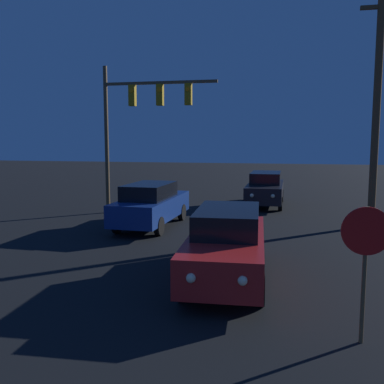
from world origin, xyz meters
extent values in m
cube|color=#B21E1E|center=(1.72, 9.54, 0.72)|extent=(1.95, 4.84, 0.78)
cube|color=black|center=(1.71, 9.77, 1.39)|extent=(1.58, 2.63, 0.55)
cylinder|color=black|center=(2.58, 8.11, 0.33)|extent=(0.22, 0.67, 0.66)
cylinder|color=black|center=(1.03, 8.02, 0.33)|extent=(0.22, 0.67, 0.66)
cylinder|color=black|center=(2.42, 11.05, 0.33)|extent=(0.22, 0.67, 0.66)
cylinder|color=black|center=(0.86, 10.96, 0.33)|extent=(0.22, 0.67, 0.66)
sphere|color=#F9EFC6|center=(2.32, 7.17, 0.80)|extent=(0.18, 0.18, 0.18)
sphere|color=#F9EFC6|center=(1.39, 7.12, 0.80)|extent=(0.18, 0.18, 0.18)
cube|color=navy|center=(-1.90, 15.18, 0.72)|extent=(1.84, 4.81, 0.78)
cube|color=black|center=(-1.91, 14.94, 1.39)|extent=(1.52, 2.60, 0.55)
cylinder|color=black|center=(-2.63, 16.68, 0.33)|extent=(0.21, 0.67, 0.66)
cylinder|color=black|center=(-1.08, 16.63, 0.33)|extent=(0.21, 0.67, 0.66)
cylinder|color=black|center=(-2.73, 13.73, 0.33)|extent=(0.21, 0.67, 0.66)
cylinder|color=black|center=(-1.17, 13.68, 0.33)|extent=(0.21, 0.67, 0.66)
sphere|color=#F9EFC6|center=(-2.29, 17.59, 0.80)|extent=(0.18, 0.18, 0.18)
sphere|color=#F9EFC6|center=(-1.36, 17.56, 0.80)|extent=(0.18, 0.18, 0.18)
cube|color=black|center=(2.08, 21.34, 0.72)|extent=(1.74, 4.77, 0.78)
cube|color=black|center=(2.08, 21.58, 1.39)|extent=(1.46, 2.57, 0.55)
cylinder|color=black|center=(2.84, 19.86, 0.33)|extent=(0.19, 0.66, 0.66)
cylinder|color=black|center=(1.28, 19.88, 0.33)|extent=(0.19, 0.66, 0.66)
cylinder|color=black|center=(2.87, 22.81, 0.33)|extent=(0.19, 0.66, 0.66)
cylinder|color=black|center=(1.32, 22.83, 0.33)|extent=(0.19, 0.66, 0.66)
sphere|color=#F9EFC6|center=(2.52, 18.94, 0.80)|extent=(0.18, 0.18, 0.18)
sphere|color=#F9EFC6|center=(1.59, 18.95, 0.80)|extent=(0.18, 0.18, 0.18)
cylinder|color=brown|center=(-4.78, 17.71, 3.23)|extent=(0.18, 0.18, 6.47)
cube|color=brown|center=(-2.29, 17.71, 5.69)|extent=(4.98, 0.12, 0.12)
cube|color=#A57F14|center=(-3.53, 17.71, 5.18)|extent=(0.28, 0.28, 0.90)
cylinder|color=orange|center=(-3.53, 17.56, 5.39)|extent=(0.20, 0.02, 0.20)
cube|color=#A57F14|center=(-2.29, 17.71, 5.18)|extent=(0.28, 0.28, 0.90)
cylinder|color=orange|center=(-2.29, 17.56, 5.39)|extent=(0.20, 0.02, 0.20)
cube|color=#A57F14|center=(-1.04, 17.71, 5.18)|extent=(0.28, 0.28, 0.90)
cylinder|color=orange|center=(-1.04, 17.56, 5.39)|extent=(0.20, 0.02, 0.20)
cylinder|color=brown|center=(4.28, 6.86, 1.12)|extent=(0.07, 0.07, 2.24)
cylinder|color=red|center=(4.28, 6.84, 1.85)|extent=(0.77, 0.03, 0.77)
cylinder|color=brown|center=(6.26, 16.96, 4.46)|extent=(0.28, 0.28, 8.93)
cube|color=brown|center=(6.26, 16.96, 8.03)|extent=(1.46, 0.14, 0.14)
camera|label=1|loc=(3.00, -0.18, 3.28)|focal=40.00mm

